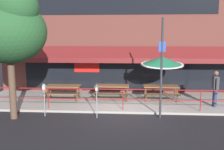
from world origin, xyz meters
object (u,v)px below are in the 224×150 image
(picnic_table_right, at_px, (161,89))
(pedestrian_walking, at_px, (215,87))
(patio_umbrella_right, at_px, (162,61))
(parking_meter_near, at_px, (44,90))
(street_sign_pole, at_px, (161,68))
(street_tree_curbside, at_px, (10,28))
(picnic_table_centre, at_px, (112,88))
(parking_meter_far, at_px, (97,91))
(picnic_table_left, at_px, (63,88))

(picnic_table_right, relative_size, pedestrian_walking, 1.05)
(patio_umbrella_right, relative_size, parking_meter_near, 1.69)
(picnic_table_right, height_order, pedestrian_walking, pedestrian_walking)
(street_sign_pole, bearing_deg, street_tree_curbside, -175.22)
(picnic_table_centre, xyz_separation_m, pedestrian_walking, (4.97, -1.06, 0.35))
(pedestrian_walking, distance_m, parking_meter_far, 5.70)
(patio_umbrella_right, height_order, street_tree_curbside, street_tree_curbside)
(picnic_table_right, height_order, parking_meter_near, parking_meter_near)
(parking_meter_far, bearing_deg, parking_meter_near, 177.67)
(street_sign_pole, bearing_deg, parking_meter_far, -176.52)
(pedestrian_walking, distance_m, parking_meter_near, 7.87)
(street_sign_pole, distance_m, street_tree_curbside, 6.28)
(picnic_table_centre, bearing_deg, street_tree_curbside, -140.60)
(picnic_table_left, xyz_separation_m, pedestrian_walking, (7.53, -0.85, 0.35))
(pedestrian_walking, height_order, street_sign_pole, street_sign_pole)
(picnic_table_right, distance_m, patio_umbrella_right, 1.48)
(patio_umbrella_right, relative_size, street_tree_curbside, 0.45)
(patio_umbrella_right, distance_m, parking_meter_near, 5.97)
(picnic_table_right, xyz_separation_m, parking_meter_near, (-5.29, -2.72, 0.44))
(picnic_table_right, bearing_deg, patio_umbrella_right, -90.00)
(picnic_table_left, height_order, street_sign_pole, street_sign_pole)
(parking_meter_near, height_order, street_tree_curbside, street_tree_curbside)
(picnic_table_right, bearing_deg, picnic_table_centre, -179.98)
(parking_meter_near, bearing_deg, pedestrian_walking, 12.13)
(picnic_table_centre, xyz_separation_m, patio_umbrella_right, (2.57, -0.17, 1.47))
(picnic_table_right, bearing_deg, street_tree_curbside, -153.78)
(picnic_table_centre, height_order, parking_meter_near, parking_meter_near)
(picnic_table_centre, distance_m, parking_meter_near, 3.88)
(parking_meter_near, bearing_deg, picnic_table_left, 86.28)
(picnic_table_left, xyz_separation_m, picnic_table_right, (5.13, 0.22, 0.00))
(street_sign_pole, bearing_deg, picnic_table_right, 82.31)
(parking_meter_far, distance_m, street_sign_pole, 2.85)
(pedestrian_walking, bearing_deg, street_sign_pole, -150.13)
(picnic_table_centre, xyz_separation_m, parking_meter_near, (-2.73, -2.72, 0.44))
(parking_meter_far, relative_size, street_tree_curbside, 0.27)
(picnic_table_right, xyz_separation_m, street_tree_curbside, (-6.41, -3.15, 3.04))
(parking_meter_near, distance_m, parking_meter_far, 2.27)
(patio_umbrella_right, height_order, parking_meter_far, patio_umbrella_right)
(pedestrian_walking, bearing_deg, parking_meter_near, -167.87)
(parking_meter_near, bearing_deg, picnic_table_right, 27.17)
(pedestrian_walking, relative_size, parking_meter_far, 1.20)
(picnic_table_centre, xyz_separation_m, picnic_table_right, (2.57, 0.00, 0.00))
(patio_umbrella_right, xyz_separation_m, street_sign_pole, (-0.36, -2.48, -0.04))
(picnic_table_left, xyz_separation_m, parking_meter_far, (2.11, -2.59, 0.44))
(picnic_table_left, bearing_deg, picnic_table_centre, 4.82)
(pedestrian_walking, xyz_separation_m, street_sign_pole, (-2.76, -1.59, 1.08))
(street_sign_pole, bearing_deg, picnic_table_left, 153.01)
(picnic_table_centre, relative_size, parking_meter_far, 1.27)
(street_tree_curbside, bearing_deg, patio_umbrella_right, 24.98)
(picnic_table_left, relative_size, parking_meter_far, 1.27)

